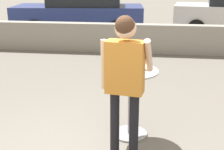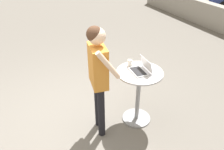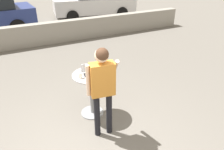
# 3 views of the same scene
# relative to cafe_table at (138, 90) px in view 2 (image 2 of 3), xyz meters

# --- Properties ---
(ground_plane) EXTENTS (50.00, 50.00, 0.00)m
(ground_plane) POSITION_rel_cafe_table_xyz_m (-0.51, -1.13, -0.63)
(ground_plane) COLOR slate
(cafe_table) EXTENTS (0.73, 0.73, 0.96)m
(cafe_table) POSITION_rel_cafe_table_xyz_m (0.00, 0.00, 0.00)
(cafe_table) COLOR gray
(cafe_table) RESTS_ON ground_plane
(laptop) EXTENTS (0.33, 0.29, 0.22)m
(laptop) POSITION_rel_cafe_table_xyz_m (0.00, 0.02, 0.39)
(laptop) COLOR #B7BABF
(laptop) RESTS_ON cafe_table
(coffee_mug) EXTENTS (0.11, 0.07, 0.11)m
(coffee_mug) POSITION_rel_cafe_table_xyz_m (-0.22, -0.06, 0.39)
(coffee_mug) COLOR white
(coffee_mug) RESTS_ON cafe_table
(standing_person) EXTENTS (0.59, 0.36, 1.78)m
(standing_person) POSITION_rel_cafe_table_xyz_m (-0.03, -0.67, 0.52)
(standing_person) COLOR black
(standing_person) RESTS_ON ground_plane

